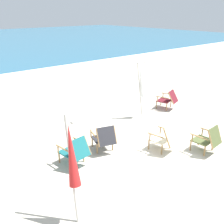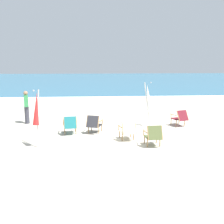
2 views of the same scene
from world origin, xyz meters
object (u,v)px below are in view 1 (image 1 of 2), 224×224
beach_chair_front_left (165,137)px  umbrella_furled_red (72,156)px  beach_chair_back_right (104,137)px  umbrella_furled_white (141,82)px  beach_chair_front_right (208,139)px  beach_chair_mid_center (75,150)px  beach_chair_back_left (168,99)px

beach_chair_front_left → umbrella_furled_red: umbrella_furled_red is taller
beach_chair_back_right → umbrella_furled_white: bearing=22.5°
beach_chair_front_right → beach_chair_back_right: bearing=138.1°
beach_chair_back_right → umbrella_furled_white: umbrella_furled_white is taller
beach_chair_mid_center → beach_chair_back_right: bearing=4.0°
beach_chair_back_left → umbrella_furled_white: (-1.55, 0.06, 0.96)m
beach_chair_back_right → umbrella_furled_white: (2.56, 1.06, 0.96)m
beach_chair_mid_center → beach_chair_front_right: size_ratio=1.01×
umbrella_furled_white → beach_chair_back_left: bearing=-2.2°
beach_chair_front_right → umbrella_furled_white: bearing=82.1°
beach_chair_front_right → beach_chair_back_left: beach_chair_front_right is taller
beach_chair_front_right → beach_chair_mid_center: bearing=149.5°
umbrella_furled_white → beach_chair_front_right: bearing=-97.9°
beach_chair_back_left → umbrella_furled_red: size_ratio=0.43×
beach_chair_front_left → beach_chair_back_right: bearing=140.1°
beach_chair_front_right → beach_chair_back_left: 3.53m
beach_chair_mid_center → beach_chair_front_right: (3.16, -1.86, 0.01)m
beach_chair_front_left → umbrella_furled_white: 2.67m
beach_chair_mid_center → beach_chair_front_left: (2.33, -1.03, 0.00)m
beach_chair_front_left → beach_chair_back_left: bearing=37.0°
beach_chair_front_right → beach_chair_back_left: (1.96, 2.93, -0.01)m
beach_chair_mid_center → beach_chair_back_right: (1.01, 0.07, 0.00)m
beach_chair_back_right → beach_chair_back_left: bearing=13.7°
beach_chair_mid_center → beach_chair_back_left: size_ratio=0.91×
umbrella_furled_red → umbrella_furled_white: (4.60, 2.71, 0.01)m
beach_chair_back_right → umbrella_furled_white: size_ratio=0.41×
beach_chair_front_left → beach_chair_front_right: bearing=-44.9°
beach_chair_back_left → umbrella_furled_red: umbrella_furled_red is taller
beach_chair_mid_center → beach_chair_front_right: beach_chair_front_right is taller
beach_chair_back_left → umbrella_furled_white: 1.82m
beach_chair_front_right → umbrella_furled_red: umbrella_furled_red is taller
beach_chair_back_right → umbrella_furled_white: 2.94m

